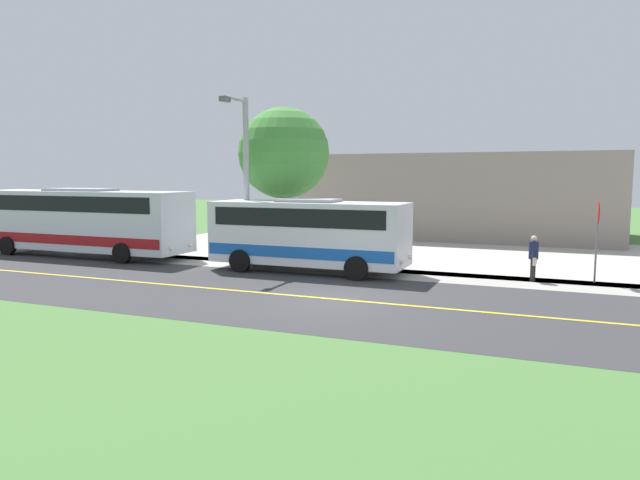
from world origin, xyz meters
The scene contains 12 objects.
ground_plane centered at (0.00, 0.00, 0.00)m, with size 120.00×120.00×0.00m, color #477238.
road_surface centered at (0.00, 0.00, 0.00)m, with size 8.00×100.00×0.01m, color #333335.
sidewalk centered at (-5.20, 0.00, 0.00)m, with size 2.40×100.00×0.01m, color #9E9991.
parking_lot_surface centered at (-12.40, 3.00, 0.00)m, with size 14.00×36.00×0.01m, color #B2ADA3.
road_centre_line centered at (0.00, 0.00, 0.01)m, with size 0.16×100.00×0.00m, color gold.
shuttle_bus_front centered at (-4.51, -2.74, 1.59)m, with size 2.67×7.93×2.89m.
transit_bus_rear centered at (-4.56, -14.47, 1.75)m, with size 2.78×11.22×3.20m.
pedestrian_with_bags centered at (-5.69, 5.63, 0.88)m, with size 0.72×0.34×1.65m.
stop_sign centered at (-6.10, 7.69, 1.96)m, with size 0.76×0.07×2.88m.
street_light_pole centered at (-4.86, -5.79, 3.90)m, with size 1.97×0.24×7.00m.
tree_curbside centered at (-7.40, -5.20, 4.78)m, with size 4.12×4.12×6.86m.
commercial_building centered at (-21.40, 0.60, 2.53)m, with size 10.00×18.38×5.07m, color gray.
Camera 1 is at (16.39, 6.34, 3.83)m, focal length 32.47 mm.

